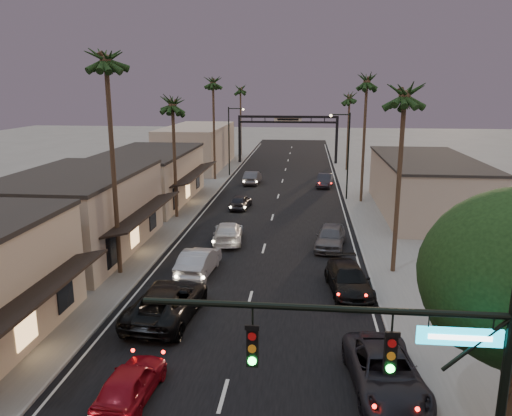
% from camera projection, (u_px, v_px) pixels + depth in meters
% --- Properties ---
extents(ground, '(200.00, 200.00, 0.00)m').
position_uv_depth(ground, '(275.00, 210.00, 48.11)').
color(ground, slate).
rests_on(ground, ground).
extents(road, '(14.00, 120.00, 0.02)m').
position_uv_depth(road, '(278.00, 198.00, 52.94)').
color(road, black).
rests_on(road, ground).
extents(sidewalk_left, '(5.00, 92.00, 0.12)m').
position_uv_depth(sidewalk_left, '(203.00, 184.00, 60.63)').
color(sidewalk_left, slate).
rests_on(sidewalk_left, ground).
extents(sidewalk_right, '(5.00, 92.00, 0.12)m').
position_uv_depth(sidewalk_right, '(362.00, 187.00, 58.76)').
color(sidewalk_right, slate).
rests_on(sidewalk_right, ground).
extents(storefront_mid, '(8.00, 14.00, 5.50)m').
position_uv_depth(storefront_mid, '(78.00, 214.00, 35.21)').
color(storefront_mid, '#A19281').
rests_on(storefront_mid, ground).
extents(storefront_far, '(8.00, 16.00, 5.00)m').
position_uv_depth(storefront_far, '(149.00, 178.00, 50.74)').
color(storefront_far, '#C4AE95').
rests_on(storefront_far, ground).
extents(storefront_dist, '(8.00, 20.00, 6.00)m').
position_uv_depth(storefront_dist, '(197.00, 147.00, 72.85)').
color(storefront_dist, '#A19281').
rests_on(storefront_dist, ground).
extents(building_right, '(8.00, 18.00, 5.00)m').
position_uv_depth(building_right, '(426.00, 187.00, 46.13)').
color(building_right, '#A19281').
rests_on(building_right, ground).
extents(traffic_signal, '(8.51, 0.22, 7.80)m').
position_uv_depth(traffic_signal, '(419.00, 373.00, 11.55)').
color(traffic_signal, black).
rests_on(traffic_signal, ground).
extents(arch, '(15.20, 0.40, 7.27)m').
position_uv_depth(arch, '(288.00, 127.00, 75.79)').
color(arch, black).
rests_on(arch, ground).
extents(streetlight_right, '(2.13, 0.30, 9.00)m').
position_uv_depth(streetlight_right, '(346.00, 149.00, 51.00)').
color(streetlight_right, black).
rests_on(streetlight_right, ground).
extents(streetlight_left, '(2.13, 0.30, 9.00)m').
position_uv_depth(streetlight_left, '(231.00, 136.00, 64.93)').
color(streetlight_left, black).
rests_on(streetlight_left, ground).
extents(palm_lb, '(3.20, 3.20, 15.20)m').
position_uv_depth(palm_lb, '(105.00, 53.00, 28.39)').
color(palm_lb, '#38281C').
rests_on(palm_lb, ground).
extents(palm_lc, '(3.20, 3.20, 12.20)m').
position_uv_depth(palm_lc, '(172.00, 99.00, 42.62)').
color(palm_lc, '#38281C').
rests_on(palm_lc, ground).
extents(palm_ld, '(3.20, 3.20, 14.20)m').
position_uv_depth(palm_ld, '(213.00, 79.00, 60.52)').
color(palm_ld, '#38281C').
rests_on(palm_ld, ground).
extents(palm_ra, '(3.20, 3.20, 13.20)m').
position_uv_depth(palm_ra, '(405.00, 88.00, 29.09)').
color(palm_ra, '#38281C').
rests_on(palm_ra, ground).
extents(palm_rb, '(3.20, 3.20, 14.20)m').
position_uv_depth(palm_rb, '(367.00, 77.00, 48.19)').
color(palm_rb, '#38281C').
rests_on(palm_rb, ground).
extents(palm_rc, '(3.20, 3.20, 12.20)m').
position_uv_depth(palm_rc, '(350.00, 95.00, 67.98)').
color(palm_rc, '#38281C').
rests_on(palm_rc, ground).
extents(palm_far, '(3.20, 3.20, 13.20)m').
position_uv_depth(palm_far, '(240.00, 87.00, 82.95)').
color(palm_far, '#38281C').
rests_on(palm_far, ground).
extents(oncoming_red, '(1.96, 4.28, 1.42)m').
position_uv_depth(oncoming_red, '(130.00, 383.00, 18.74)').
color(oncoming_red, maroon).
rests_on(oncoming_red, ground).
extents(oncoming_pickup, '(3.43, 6.62, 1.78)m').
position_uv_depth(oncoming_pickup, '(167.00, 302.00, 25.35)').
color(oncoming_pickup, black).
rests_on(oncoming_pickup, ground).
extents(oncoming_silver, '(2.12, 5.17, 1.67)m').
position_uv_depth(oncoming_silver, '(199.00, 261.00, 31.39)').
color(oncoming_silver, gray).
rests_on(oncoming_silver, ground).
extents(oncoming_white, '(2.63, 5.39, 1.51)m').
position_uv_depth(oncoming_white, '(228.00, 232.00, 37.95)').
color(oncoming_white, silver).
rests_on(oncoming_white, ground).
extents(oncoming_dgrey, '(2.06, 4.23, 1.39)m').
position_uv_depth(oncoming_dgrey, '(241.00, 202.00, 48.33)').
color(oncoming_dgrey, black).
rests_on(oncoming_dgrey, ground).
extents(oncoming_grey_far, '(1.87, 4.79, 1.55)m').
position_uv_depth(oncoming_grey_far, '(252.00, 178.00, 60.64)').
color(oncoming_grey_far, '#414145').
rests_on(oncoming_grey_far, ground).
extents(curbside_near, '(3.14, 5.88, 1.57)m').
position_uv_depth(curbside_near, '(385.00, 372.00, 19.29)').
color(curbside_near, black).
rests_on(curbside_near, ground).
extents(curbside_black, '(2.86, 5.65, 1.57)m').
position_uv_depth(curbside_black, '(349.00, 280.00, 28.51)').
color(curbside_black, black).
rests_on(curbside_black, ground).
extents(curbside_grey, '(2.66, 5.21, 1.70)m').
position_uv_depth(curbside_grey, '(331.00, 237.00, 36.49)').
color(curbside_grey, '#4A4B4F').
rests_on(curbside_grey, ground).
extents(curbside_far, '(2.17, 4.72, 1.50)m').
position_uv_depth(curbside_far, '(325.00, 180.00, 58.96)').
color(curbside_far, black).
rests_on(curbside_far, ground).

